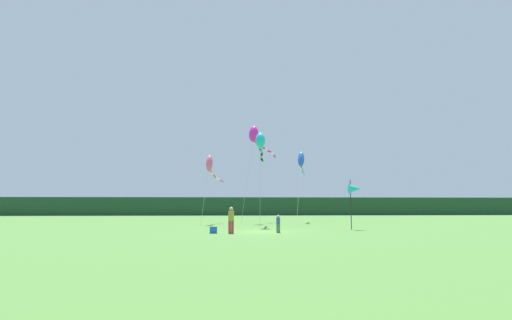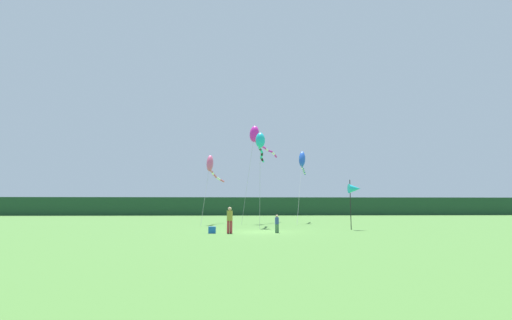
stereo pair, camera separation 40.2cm
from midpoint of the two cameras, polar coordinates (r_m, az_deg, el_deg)
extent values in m
plane|color=#477533|center=(26.07, 1.13, -10.80)|extent=(120.00, 120.00, 0.00)
cube|color=#1E4228|center=(70.97, -1.44, -7.00)|extent=(108.00, 3.78, 3.28)
cylinder|color=#B23338|center=(24.62, -3.75, -10.07)|extent=(0.17, 0.17, 0.81)
cylinder|color=#B23338|center=(24.62, -3.31, -10.07)|extent=(0.17, 0.17, 0.81)
cylinder|color=olive|center=(24.59, -3.52, -8.38)|extent=(0.37, 0.37, 0.64)
sphere|color=tan|center=(24.58, -3.51, -7.36)|extent=(0.24, 0.24, 0.24)
cylinder|color=#3F724C|center=(25.25, 3.50, -10.27)|extent=(0.12, 0.12, 0.56)
cylinder|color=#3F724C|center=(25.27, 3.79, -10.27)|extent=(0.12, 0.12, 0.56)
cylinder|color=#334C8C|center=(25.23, 3.64, -9.13)|extent=(0.26, 0.26, 0.44)
sphere|color=tan|center=(25.22, 3.63, -8.44)|extent=(0.16, 0.16, 0.16)
cube|color=#1959B2|center=(24.85, -6.18, -10.45)|extent=(0.46, 0.34, 0.43)
cylinder|color=black|center=(29.21, 14.46, -6.53)|extent=(0.06, 0.06, 3.70)
cone|color=#1EB7CC|center=(29.34, 15.04, -4.20)|extent=(0.90, 0.70, 0.70)
cylinder|color=#B2B2B2|center=(30.54, 0.98, -3.43)|extent=(0.19, 1.74, 7.25)
ellipsoid|color=#1EB7CC|center=(31.82, 1.01, 3.00)|extent=(0.90, 1.11, 1.41)
cylinder|color=#1EB7CC|center=(31.98, 0.95, 1.95)|extent=(0.24, 0.55, 0.26)
cylinder|color=black|center=(32.47, 0.96, 1.70)|extent=(0.31, 0.57, 0.26)
cylinder|color=#1EB7CC|center=(32.95, 1.14, 1.37)|extent=(0.38, 0.61, 0.36)
cylinder|color=black|center=(33.43, 1.25, 0.97)|extent=(0.23, 0.58, 0.35)
cylinder|color=#1EB7CC|center=(33.91, 1.18, 0.57)|extent=(0.23, 0.58, 0.36)
cylinder|color=black|center=(34.39, 1.22, 0.17)|extent=(0.35, 0.61, 0.37)
cylinder|color=#1EB7CC|center=(34.88, 1.37, -0.12)|extent=(0.32, 0.57, 0.26)
cylinder|color=#B2B2B2|center=(37.51, 6.92, -4.47)|extent=(1.37, 4.55, 6.66)
ellipsoid|color=blue|center=(40.12, 7.25, 0.15)|extent=(1.01, 1.42, 1.90)
cylinder|color=blue|center=(40.21, 7.27, -0.96)|extent=(0.28, 0.44, 0.30)
cylinder|color=white|center=(40.55, 7.29, -1.16)|extent=(0.28, 0.43, 0.28)
cylinder|color=blue|center=(40.88, 7.37, -1.29)|extent=(0.35, 0.42, 0.24)
cylinder|color=white|center=(41.21, 7.49, -1.41)|extent=(0.33, 0.43, 0.26)
cylinder|color=blue|center=(41.55, 7.52, -1.55)|extent=(0.24, 0.41, 0.27)
cylinder|color=white|center=(41.89, 7.48, -1.68)|extent=(0.24, 0.40, 0.25)
cylinder|color=blue|center=(42.23, 7.52, -1.81)|extent=(0.34, 0.43, 0.26)
cylinder|color=white|center=(42.57, 7.61, -1.94)|extent=(0.30, 0.43, 0.27)
cylinder|color=blue|center=(42.91, 7.66, -2.06)|extent=(0.30, 0.42, 0.25)
cylinder|color=#B2B2B2|center=(34.56, -7.30, -4.99)|extent=(0.55, 2.82, 5.79)
ellipsoid|color=#E5598C|center=(36.14, -6.65, -0.48)|extent=(0.84, 1.40, 1.81)
cylinder|color=#E5598C|center=(36.50, -6.49, -1.66)|extent=(0.37, 0.94, 0.31)
cylinder|color=white|center=(37.37, -6.24, -1.96)|extent=(0.25, 0.93, 0.32)
cylinder|color=#E5598C|center=(38.22, -5.95, -2.35)|extent=(0.46, 0.97, 0.45)
cylinder|color=white|center=(39.03, -5.45, -2.77)|extent=(0.53, 0.94, 0.36)
cylinder|color=#E5598C|center=(39.82, -4.90, -3.10)|extent=(0.56, 0.93, 0.36)
cylinder|color=#B2B2B2|center=(37.24, -0.88, -2.61)|extent=(1.33, 2.09, 9.11)
ellipsoid|color=#E026B2|center=(38.90, 0.04, 3.97)|extent=(1.43, 1.48, 1.82)
cylinder|color=#E026B2|center=(39.10, 0.32, 2.75)|extent=(0.61, 0.82, 0.38)
cylinder|color=white|center=(39.75, 0.91, 2.30)|extent=(0.67, 0.80, 0.41)
cylinder|color=#E026B2|center=(40.40, 1.48, 1.91)|extent=(0.60, 0.81, 0.31)
cylinder|color=white|center=(41.11, 1.90, 1.61)|extent=(0.50, 0.83, 0.29)
cylinder|color=#E026B2|center=(41.79, 2.39, 1.35)|extent=(0.69, 0.75, 0.28)
cylinder|color=white|center=(42.47, 2.89, 1.04)|extent=(0.53, 0.84, 0.36)
cylinder|color=#E026B2|center=(43.20, 3.21, 0.67)|extent=(0.50, 0.86, 0.39)
camera|label=1|loc=(0.20, -89.64, -0.04)|focal=26.50mm
camera|label=2|loc=(0.20, 90.36, 0.04)|focal=26.50mm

